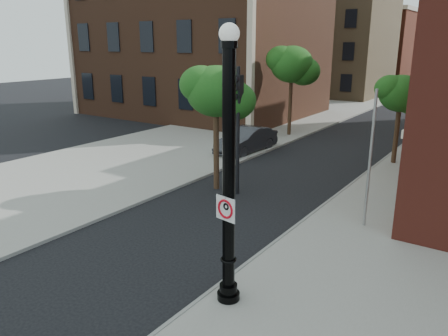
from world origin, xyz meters
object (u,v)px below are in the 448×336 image
Objects in this scene: no_parking_sign at (226,209)px; traffic_signal_left at (238,110)px; parked_car at (246,140)px; traffic_signal_right at (427,113)px; lamppost at (229,186)px.

traffic_signal_left is at bearing 130.30° from no_parking_sign.
parked_car is 0.84× the size of traffic_signal_right.
lamppost reaches higher than traffic_signal_right.
lamppost reaches higher than parked_car.
lamppost is 1.48× the size of parked_car.
no_parking_sign is 8.21m from traffic_signal_left.
no_parking_sign is at bearing -56.93° from parked_car.
lamppost is 0.51m from no_parking_sign.
no_parking_sign is 10.62m from traffic_signal_right.
traffic_signal_left is at bearing 121.49° from lamppost.
lamppost is 1.24× the size of traffic_signal_right.
lamppost is 8.01m from traffic_signal_left.
no_parking_sign is at bearing -58.30° from traffic_signal_left.
traffic_signal_right reaches higher than traffic_signal_left.
lamppost is 11.40× the size of no_parking_sign.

